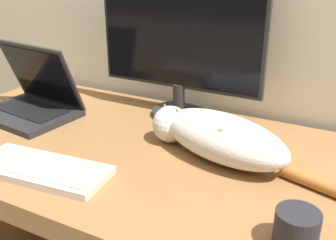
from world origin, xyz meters
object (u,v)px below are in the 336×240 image
Objects in this scene: laptop at (32,101)px; cat at (217,135)px; monitor at (180,34)px; coffee_mug at (296,229)px; external_keyboard at (42,169)px.

cat is at bearing 7.25° from laptop.
monitor reaches higher than laptop.
monitor is 0.55m from laptop.
coffee_mug is (0.94, -0.27, -0.01)m from laptop.
external_keyboard is 0.66× the size of cat.
coffee_mug is (0.48, -0.49, -0.24)m from monitor.
laptop is 0.68m from cat.
laptop is at bearing -153.49° from monitor.
monitor is at bearing 134.62° from coffee_mug.
monitor is at bearing 33.36° from laptop.
coffee_mug is (0.62, 0.02, 0.03)m from external_keyboard.
laptop reaches higher than external_keyboard.
external_keyboard is at bearing -178.26° from coffee_mug.
external_keyboard is 0.47m from cat.
monitor is 6.69× the size of coffee_mug.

